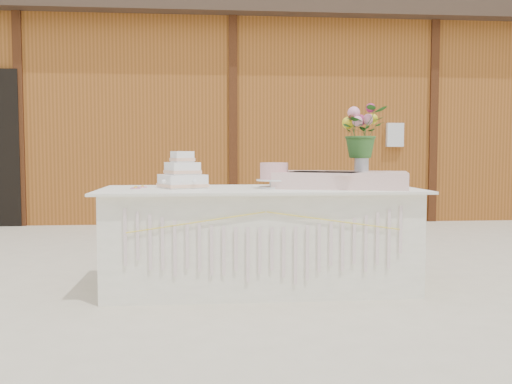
% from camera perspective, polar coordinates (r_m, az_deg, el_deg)
% --- Properties ---
extents(ground, '(80.00, 80.00, 0.00)m').
position_cam_1_polar(ground, '(4.45, 0.35, -9.56)').
color(ground, beige).
rests_on(ground, ground).
extents(barn, '(12.60, 4.60, 3.30)m').
position_cam_1_polar(barn, '(10.33, -2.92, 7.51)').
color(barn, '#92511E').
rests_on(barn, ground).
extents(cake_table, '(2.40, 1.00, 0.77)m').
position_cam_1_polar(cake_table, '(4.37, 0.36, -4.63)').
color(cake_table, white).
rests_on(cake_table, ground).
extents(wedding_cake, '(0.41, 0.41, 0.28)m').
position_cam_1_polar(wedding_cake, '(4.40, -7.37, 1.65)').
color(wedding_cake, white).
rests_on(wedding_cake, cake_table).
extents(pink_cake_stand, '(0.27, 0.27, 0.19)m').
position_cam_1_polar(pink_cake_stand, '(4.32, 1.82, 1.81)').
color(pink_cake_stand, white).
rests_on(pink_cake_stand, cake_table).
extents(satin_runner, '(1.11, 0.84, 0.12)m').
position_cam_1_polar(satin_runner, '(4.43, 8.50, 1.22)').
color(satin_runner, beige).
rests_on(satin_runner, cake_table).
extents(flower_vase, '(0.11, 0.11, 0.15)m').
position_cam_1_polar(flower_vase, '(4.53, 10.50, 3.02)').
color(flower_vase, silver).
rests_on(flower_vase, satin_runner).
extents(bouquet, '(0.44, 0.40, 0.40)m').
position_cam_1_polar(bouquet, '(4.54, 10.54, 6.53)').
color(bouquet, '#2E5F26').
rests_on(bouquet, flower_vase).
extents(loose_flowers, '(0.20, 0.38, 0.02)m').
position_cam_1_polar(loose_flowers, '(4.37, -12.40, 0.45)').
color(loose_flowers, pink).
rests_on(loose_flowers, cake_table).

